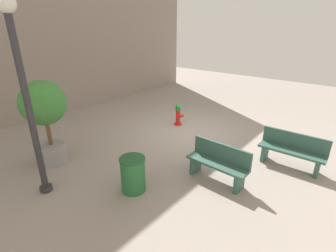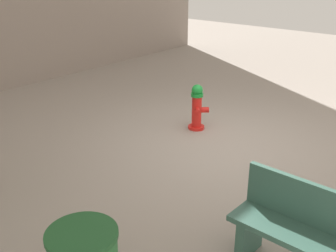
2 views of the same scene
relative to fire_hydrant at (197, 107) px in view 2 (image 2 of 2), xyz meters
name	(u,v)px [view 2 (image 2 of 2)]	position (x,y,z in m)	size (l,w,h in m)	color
ground_plane	(224,145)	(-0.77, 0.26, -0.41)	(23.40, 23.40, 0.00)	gray
fire_hydrant	(197,107)	(0.00, 0.00, 0.00)	(0.36, 0.36, 0.83)	red
bench_far	(313,236)	(-3.05, 2.35, 0.08)	(1.57, 0.49, 0.95)	#33594C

